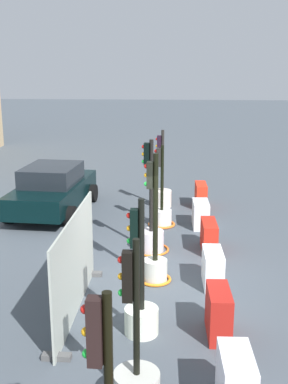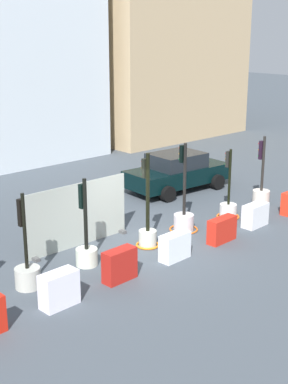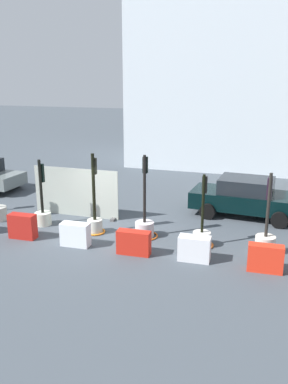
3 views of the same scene
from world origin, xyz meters
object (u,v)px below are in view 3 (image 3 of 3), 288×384
Objects in this scene: traffic_light_2 at (43,212)px; construction_barrier_5 at (194,249)px; construction_barrier_2 at (23,226)px; car_black_sedan at (246,197)px; traffic_light_3 at (95,218)px; construction_barrier_4 at (134,243)px; construction_barrier_3 at (75,235)px; construction_barrier_6 at (265,258)px; traffic_light_4 at (145,224)px; traffic_light_5 at (202,235)px; traffic_light_6 at (265,238)px.

traffic_light_2 reaches higher than construction_barrier_5.
car_black_sedan is at bearing 33.77° from construction_barrier_2.
traffic_light_3 is at bearing -3.64° from traffic_light_2.
traffic_light_2 is 2.34× the size of construction_barrier_4.
traffic_light_2 reaches higher than construction_barrier_3.
traffic_light_3 reaches higher than construction_barrier_6.
traffic_light_4 is 2.53m from construction_barrier_5.
traffic_light_2 is 1.03× the size of traffic_light_5.
traffic_light_2 is at bearing -154.62° from car_black_sedan.
construction_barrier_3 is (2.16, -1.47, -0.13)m from traffic_light_2.
construction_barrier_5 is 2.15m from construction_barrier_6.
traffic_light_5 is at bearing 17.54° from construction_barrier_3.
traffic_light_2 is 4.17m from traffic_light_4.
traffic_light_5 is 0.54× the size of car_black_sedan.
traffic_light_5 reaches higher than construction_barrier_2.
traffic_light_2 is 2.50× the size of construction_barrier_6.
traffic_light_2 is 2.59× the size of construction_barrier_3.
traffic_light_6 is 0.58× the size of car_black_sedan.
construction_barrier_6 is (2.12, -1.31, 0.02)m from traffic_light_5.
construction_barrier_2 is (-2.25, -1.28, -0.13)m from traffic_light_3.
construction_barrier_5 is at bearing -149.05° from traffic_light_6.
car_black_sedan is (-0.92, 5.02, 0.39)m from construction_barrier_6.
construction_barrier_4 is at bearing -85.42° from traffic_light_4.
construction_barrier_2 is at bearing -88.38° from traffic_light_2.
traffic_light_6 is at bearing 91.63° from construction_barrier_6.
construction_barrier_5 is (4.11, 0.10, -0.01)m from construction_barrier_3.
traffic_light_2 is 2.57× the size of construction_barrier_5.
construction_barrier_5 is at bearing 1.38° from construction_barrier_3.
construction_barrier_6 is (4.25, -1.52, -0.04)m from traffic_light_4.
construction_barrier_2 is 0.21× the size of car_black_sedan.
construction_barrier_2 reaches higher than construction_barrier_3.
traffic_light_4 is 4.51m from construction_barrier_6.
traffic_light_3 is at bearing 167.83° from construction_barrier_6.
traffic_light_5 reaches higher than car_black_sedan.
traffic_light_4 reaches higher than traffic_light_3.
traffic_light_3 reaches higher than construction_barrier_5.
traffic_light_4 reaches higher than traffic_light_6.
traffic_light_2 is 2.30m from traffic_light_3.
construction_barrier_2 reaches higher than construction_barrier_4.
traffic_light_6 is at bearing 1.58° from traffic_light_5.
traffic_light_4 reaches higher than construction_barrier_6.
construction_barrier_6 is (6.12, -1.32, -0.16)m from traffic_light_3.
construction_barrier_3 is at bearing -1.00° from construction_barrier_2.
car_black_sedan is at bearing 103.50° from traffic_light_6.
car_black_sedan is at bearing 100.35° from construction_barrier_6.
car_black_sedan is (3.21, 5.06, 0.41)m from construction_barrier_4.
traffic_light_2 is at bearing -179.32° from traffic_light_4.
car_black_sedan reaches higher than construction_barrier_3.
traffic_light_2 is at bearing 176.36° from traffic_light_3.
traffic_light_4 is 1.11× the size of traffic_light_6.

